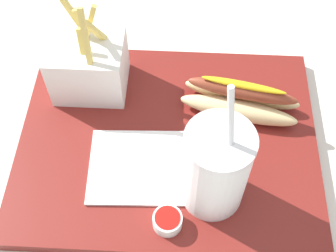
# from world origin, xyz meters

# --- Properties ---
(ground_plane) EXTENTS (2.40, 2.40, 0.02)m
(ground_plane) POSITION_xyz_m (0.00, 0.00, -0.01)
(ground_plane) COLOR silver
(food_tray) EXTENTS (0.42, 0.33, 0.02)m
(food_tray) POSITION_xyz_m (0.00, 0.00, 0.01)
(food_tray) COLOR maroon
(food_tray) RESTS_ON ground_plane
(soda_cup) EXTENTS (0.08, 0.08, 0.22)m
(soda_cup) POSITION_xyz_m (0.06, -0.08, 0.09)
(soda_cup) COLOR white
(soda_cup) RESTS_ON food_tray
(fries_basket) EXTENTS (0.11, 0.09, 0.16)m
(fries_basket) POSITION_xyz_m (-0.12, 0.09, 0.06)
(fries_basket) COLOR white
(fries_basket) RESTS_ON food_tray
(hot_dog_1) EXTENTS (0.18, 0.09, 0.06)m
(hot_dog_1) POSITION_xyz_m (0.10, 0.06, 0.04)
(hot_dog_1) COLOR #E5C689
(hot_dog_1) RESTS_ON food_tray
(ketchup_cup_1) EXTENTS (0.04, 0.04, 0.02)m
(ketchup_cup_1) POSITION_xyz_m (0.01, -0.13, 0.03)
(ketchup_cup_1) COLOR white
(ketchup_cup_1) RESTS_ON food_tray
(napkin_stack) EXTENTS (0.14, 0.12, 0.00)m
(napkin_stack) POSITION_xyz_m (-0.04, -0.05, 0.02)
(napkin_stack) COLOR white
(napkin_stack) RESTS_ON food_tray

